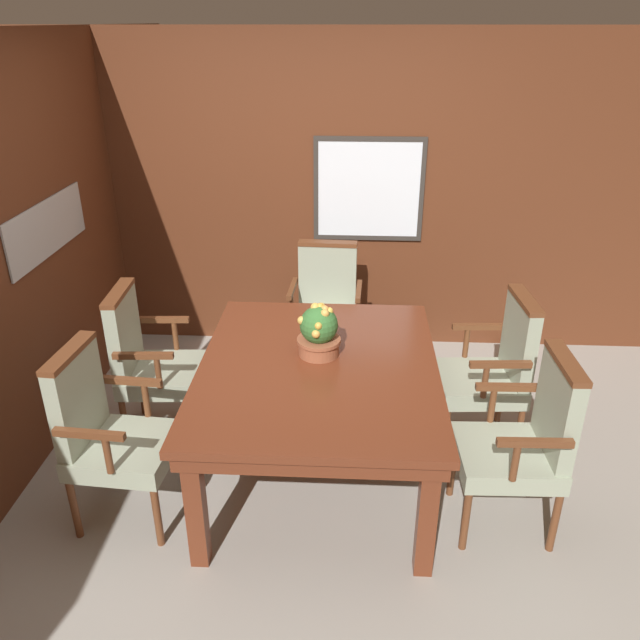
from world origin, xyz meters
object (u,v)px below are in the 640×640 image
(dining_table, at_px, (319,378))
(potted_plant, at_px, (319,332))
(chair_left_far, at_px, (149,359))
(chair_right_near, at_px, (525,439))
(chair_right_far, at_px, (494,367))
(chair_head_far, at_px, (326,307))
(chair_left_near, at_px, (107,431))

(dining_table, height_order, potted_plant, potted_plant)
(chair_left_far, bearing_deg, chair_right_near, -111.56)
(chair_right_far, relative_size, chair_head_far, 1.00)
(chair_left_far, relative_size, chair_head_far, 1.00)
(chair_left_far, relative_size, chair_right_near, 1.00)
(chair_left_near, xyz_separation_m, potted_plant, (1.08, 0.51, 0.35))
(dining_table, distance_m, chair_left_near, 1.16)
(chair_left_near, bearing_deg, chair_head_far, -29.20)
(chair_right_far, relative_size, potted_plant, 3.27)
(chair_left_far, height_order, chair_left_near, same)
(dining_table, xyz_separation_m, chair_right_near, (1.08, -0.35, -0.12))
(chair_head_far, bearing_deg, dining_table, -86.75)
(dining_table, distance_m, chair_left_far, 1.16)
(dining_table, height_order, chair_right_far, chair_right_far)
(chair_left_near, distance_m, chair_head_far, 1.94)
(chair_left_far, bearing_deg, chair_right_far, -92.89)
(dining_table, xyz_separation_m, potted_plant, (-0.00, 0.12, 0.23))
(chair_left_far, relative_size, chair_left_near, 1.00)
(chair_right_far, distance_m, chair_head_far, 1.36)
(chair_right_far, xyz_separation_m, chair_head_far, (-1.08, 0.84, 0.00))
(chair_head_far, xyz_separation_m, potted_plant, (0.01, -1.11, 0.35))
(dining_table, xyz_separation_m, chair_left_far, (-1.10, 0.37, -0.12))
(chair_left_far, bearing_deg, dining_table, -112.08)
(chair_right_far, bearing_deg, chair_left_far, -93.46)
(potted_plant, bearing_deg, chair_right_far, 14.24)
(chair_head_far, distance_m, potted_plant, 1.16)
(chair_right_near, bearing_deg, chair_left_far, -109.93)
(chair_left_near, bearing_deg, chair_right_near, -84.53)
(chair_right_far, xyz_separation_m, potted_plant, (-1.07, -0.27, 0.35))
(dining_table, relative_size, chair_left_far, 1.62)
(dining_table, height_order, chair_head_far, chair_head_far)
(chair_left_far, xyz_separation_m, potted_plant, (1.09, -0.26, 0.35))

